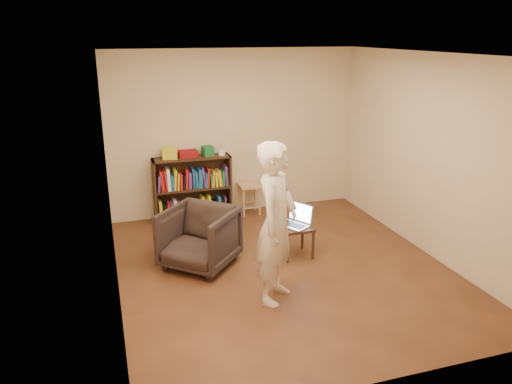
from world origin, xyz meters
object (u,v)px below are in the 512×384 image
object	(u,v)px
armchair	(199,238)
person	(276,223)
bookshelf	(193,192)
stool	(249,190)
laptop	(296,220)
side_table	(296,231)

from	to	relation	value
armchair	person	bearing A→B (deg)	-16.48
bookshelf	person	world-z (taller)	person
stool	person	distance (m)	2.78
laptop	armchair	bearing A→B (deg)	-121.89
bookshelf	stool	world-z (taller)	bookshelf
bookshelf	laptop	bearing A→B (deg)	-59.07
person	stool	bearing A→B (deg)	28.59
bookshelf	laptop	xyz separation A→B (m)	(1.05, -1.74, 0.04)
bookshelf	side_table	xyz separation A→B (m)	(1.03, -1.78, -0.09)
bookshelf	armchair	distance (m)	1.72
side_table	laptop	bearing A→B (deg)	63.33
bookshelf	stool	distance (m)	0.92
stool	side_table	distance (m)	1.72
armchair	side_table	world-z (taller)	armchair
bookshelf	person	xyz separation A→B (m)	(0.40, -2.75, 0.45)
stool	person	world-z (taller)	person
stool	side_table	size ratio (longest dim) A/B	1.18
armchair	side_table	distance (m)	1.27
stool	armchair	world-z (taller)	armchair
bookshelf	side_table	world-z (taller)	bookshelf
side_table	person	distance (m)	1.27
bookshelf	stool	size ratio (longest dim) A/B	2.44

